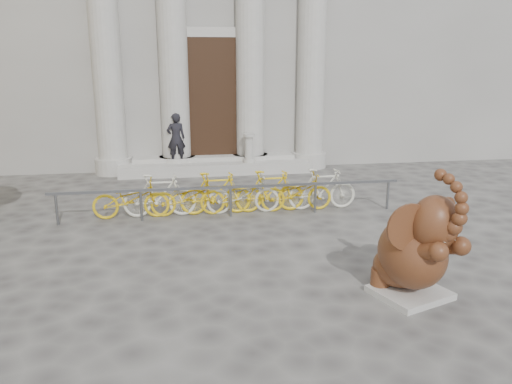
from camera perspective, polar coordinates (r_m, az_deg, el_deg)
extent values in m
plane|color=#474442|center=(7.29, 1.42, -13.59)|extent=(80.00, 80.00, 0.00)
cube|color=black|center=(16.32, -4.98, 10.54)|extent=(2.40, 0.16, 4.00)
cylinder|color=#A8A59E|center=(16.25, -16.88, 15.97)|extent=(0.90, 0.90, 8.00)
cylinder|color=#A8A59E|center=(16.12, -9.53, 16.40)|extent=(0.90, 0.90, 8.00)
cylinder|color=#A8A59E|center=(16.30, -0.70, 16.57)|extent=(0.90, 0.90, 8.00)
cylinder|color=#A8A59E|center=(16.71, 6.39, 16.43)|extent=(0.90, 0.90, 8.00)
cube|color=#A8A59E|center=(16.09, -4.68, 2.86)|extent=(6.00, 1.20, 0.36)
cube|color=#A8A59E|center=(8.08, 17.16, -10.91)|extent=(1.27, 1.20, 0.10)
ellipsoid|color=black|center=(8.08, 16.21, -8.09)|extent=(1.08, 1.05, 0.65)
ellipsoid|color=black|center=(7.85, 17.40, -6.64)|extent=(1.33, 1.48, 1.05)
cylinder|color=black|center=(8.05, 14.05, -9.36)|extent=(0.39, 0.39, 0.26)
cylinder|color=black|center=(8.41, 16.82, -8.49)|extent=(0.39, 0.39, 0.26)
cylinder|color=black|center=(7.37, 18.59, -6.45)|extent=(0.44, 0.65, 0.40)
cylinder|color=black|center=(7.69, 20.86, -5.77)|extent=(0.44, 0.65, 0.40)
ellipsoid|color=black|center=(7.44, 19.76, -3.38)|extent=(0.87, 0.85, 0.81)
cylinder|color=black|center=(7.28, 17.21, -3.88)|extent=(0.69, 0.07, 0.69)
cylinder|color=black|center=(7.78, 20.75, -3.01)|extent=(0.57, 0.46, 0.69)
cone|color=beige|center=(7.27, 20.20, -5.17)|extent=(0.19, 0.23, 0.11)
cone|color=beige|center=(7.45, 21.44, -4.81)|extent=(0.09, 0.24, 0.11)
cube|color=slate|center=(11.33, -2.94, 0.58)|extent=(8.00, 0.06, 0.06)
cylinder|color=slate|center=(11.67, -21.82, -1.85)|extent=(0.06, 0.06, 0.70)
cylinder|color=slate|center=(11.39, -12.97, -1.53)|extent=(0.06, 0.06, 0.70)
cylinder|color=slate|center=(11.42, -2.92, -1.12)|extent=(0.06, 0.06, 0.70)
cylinder|color=slate|center=(11.79, 6.78, -0.70)|extent=(0.06, 0.06, 0.70)
cylinder|color=slate|center=(12.40, 14.81, -0.33)|extent=(0.06, 0.06, 0.70)
imported|color=yellow|center=(11.61, -14.12, -0.52)|extent=(1.70, 0.50, 1.00)
imported|color=beige|center=(11.57, -10.96, -0.40)|extent=(1.66, 0.47, 1.00)
imported|color=yellow|center=(11.57, -7.80, -0.27)|extent=(1.70, 0.50, 1.00)
imported|color=yellow|center=(11.60, -4.64, -0.14)|extent=(1.66, 0.47, 1.00)
imported|color=beige|center=(11.66, -1.50, -0.02)|extent=(1.70, 0.50, 1.00)
imported|color=yellow|center=(11.76, 1.59, 0.11)|extent=(1.66, 0.47, 1.00)
imported|color=yellow|center=(11.89, 4.62, 0.23)|extent=(1.70, 0.50, 1.00)
imported|color=beige|center=(12.05, 7.58, 0.35)|extent=(1.66, 0.47, 1.00)
imported|color=black|center=(15.83, -9.12, 6.08)|extent=(0.62, 0.46, 1.57)
cylinder|color=#A8A59E|center=(15.87, -0.80, 3.61)|extent=(0.37, 0.37, 0.11)
cylinder|color=#A8A59E|center=(15.80, -0.81, 4.90)|extent=(0.26, 0.26, 0.84)
cylinder|color=#A8A59E|center=(15.73, -0.81, 6.50)|extent=(0.37, 0.37, 0.09)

